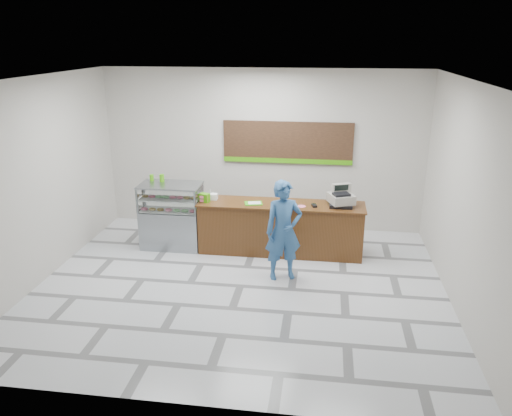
# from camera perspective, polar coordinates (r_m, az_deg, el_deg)

# --- Properties ---
(floor) EXTENTS (7.00, 7.00, 0.00)m
(floor) POSITION_cam_1_polar(r_m,az_deg,el_deg) (8.78, -1.81, -8.90)
(floor) COLOR silver
(floor) RESTS_ON ground
(back_wall) EXTENTS (7.00, 0.00, 7.00)m
(back_wall) POSITION_cam_1_polar(r_m,az_deg,el_deg) (10.98, 0.75, 6.60)
(back_wall) COLOR beige
(back_wall) RESTS_ON floor
(ceiling) EXTENTS (7.00, 7.00, 0.00)m
(ceiling) POSITION_cam_1_polar(r_m,az_deg,el_deg) (7.78, -2.08, 14.52)
(ceiling) COLOR silver
(ceiling) RESTS_ON back_wall
(sales_counter) EXTENTS (3.26, 0.76, 1.03)m
(sales_counter) POSITION_cam_1_polar(r_m,az_deg,el_deg) (9.90, 2.82, -2.29)
(sales_counter) COLOR #562D14
(sales_counter) RESTS_ON floor
(display_case) EXTENTS (1.22, 0.72, 1.33)m
(display_case) POSITION_cam_1_polar(r_m,az_deg,el_deg) (10.26, -9.60, -0.80)
(display_case) COLOR gray
(display_case) RESTS_ON floor
(menu_board) EXTENTS (2.80, 0.06, 0.90)m
(menu_board) POSITION_cam_1_polar(r_m,az_deg,el_deg) (10.85, 3.63, 7.40)
(menu_board) COLOR black
(menu_board) RESTS_ON back_wall
(cash_register) EXTENTS (0.57, 0.58, 0.41)m
(cash_register) POSITION_cam_1_polar(r_m,az_deg,el_deg) (9.67, 9.69, 1.12)
(cash_register) COLOR black
(cash_register) RESTS_ON sales_counter
(card_terminal) EXTENTS (0.12, 0.18, 0.04)m
(card_terminal) POSITION_cam_1_polar(r_m,az_deg,el_deg) (9.59, 6.67, 0.29)
(card_terminal) COLOR black
(card_terminal) RESTS_ON sales_counter
(serving_tray) EXTENTS (0.38, 0.31, 0.02)m
(serving_tray) POSITION_cam_1_polar(r_m,az_deg,el_deg) (9.69, -0.28, 0.55)
(serving_tray) COLOR #40C718
(serving_tray) RESTS_ON sales_counter
(napkin_box) EXTENTS (0.14, 0.14, 0.12)m
(napkin_box) POSITION_cam_1_polar(r_m,az_deg,el_deg) (9.96, -4.84, 1.30)
(napkin_box) COLOR white
(napkin_box) RESTS_ON sales_counter
(straw_cup) EXTENTS (0.07, 0.07, 0.11)m
(straw_cup) POSITION_cam_1_polar(r_m,az_deg,el_deg) (10.00, -5.22, 1.31)
(straw_cup) COLOR silver
(straw_cup) RESTS_ON sales_counter
(promo_box) EXTENTS (0.22, 0.19, 0.17)m
(promo_box) POSITION_cam_1_polar(r_m,az_deg,el_deg) (9.83, -5.92, 1.18)
(promo_box) COLOR #429B0C
(promo_box) RESTS_ON sales_counter
(donut_decal) EXTENTS (0.17, 0.17, 0.00)m
(donut_decal) POSITION_cam_1_polar(r_m,az_deg,el_deg) (9.58, 5.21, 0.20)
(donut_decal) COLOR pink
(donut_decal) RESTS_ON sales_counter
(green_cup_left) EXTENTS (0.08, 0.08, 0.13)m
(green_cup_left) POSITION_cam_1_polar(r_m,az_deg,el_deg) (10.37, -11.84, 3.42)
(green_cup_left) COLOR #429B0C
(green_cup_left) RESTS_ON display_case
(green_cup_right) EXTENTS (0.10, 0.10, 0.15)m
(green_cup_right) POSITION_cam_1_polar(r_m,az_deg,el_deg) (10.26, -10.70, 3.39)
(green_cup_right) COLOR #429B0C
(green_cup_right) RESTS_ON display_case
(customer) EXTENTS (0.76, 0.63, 1.80)m
(customer) POSITION_cam_1_polar(r_m,az_deg,el_deg) (8.73, 3.17, -2.59)
(customer) COLOR #2D598C
(customer) RESTS_ON floor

